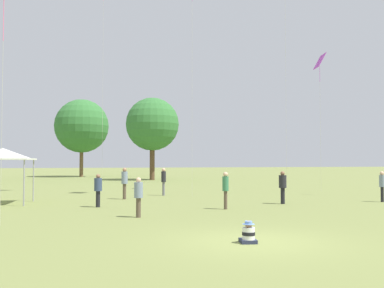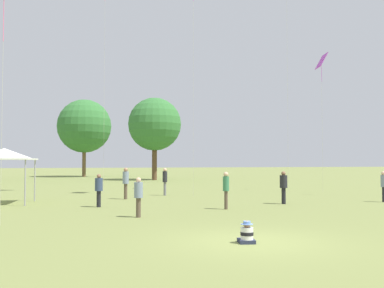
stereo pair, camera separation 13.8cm
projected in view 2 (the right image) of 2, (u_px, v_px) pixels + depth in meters
The scene contains 13 objects.
ground_plane at pixel (252, 242), 12.28m from camera, with size 300.00×300.00×0.00m, color olive.
seated_toddler at pixel (247, 234), 12.08m from camera, with size 0.52×0.60×0.61m.
person_standing_0 at pixel (99, 188), 21.67m from camera, with size 0.48×0.48×1.59m.
person_standing_1 at pixel (284, 185), 23.27m from camera, with size 0.54×0.54×1.70m.
person_standing_2 at pixel (138, 194), 17.70m from camera, with size 0.42×0.42×1.57m.
person_standing_3 at pixel (126, 180), 26.25m from camera, with size 0.39×0.39×1.84m.
person_standing_4 at pixel (384, 183), 24.36m from camera, with size 0.40×0.40×1.67m.
person_standing_5 at pixel (226, 186), 20.67m from camera, with size 0.30×0.30×1.72m.
person_standing_6 at pixel (165, 179), 29.06m from camera, with size 0.42×0.42×1.78m.
canopy_tent at pixel (4, 154), 23.39m from camera, with size 3.24×3.24×2.90m.
kite_1 at pixel (322, 63), 33.50m from camera, with size 0.86×1.34×10.26m.
distant_tree_1 at pixel (155, 124), 53.58m from camera, with size 6.33×6.33×9.83m.
distant_tree_2 at pixel (84, 126), 64.85m from camera, with size 7.71×7.71×11.19m.
Camera 2 is at (-4.89, -11.49, 2.20)m, focal length 42.00 mm.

